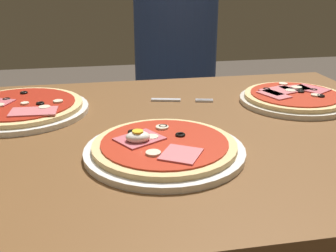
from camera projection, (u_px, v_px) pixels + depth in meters
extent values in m
cube|color=brown|center=(175.00, 137.00, 0.89)|extent=(1.11, 0.83, 0.04)
cylinder|color=#4A3018|center=(294.00, 188.00, 1.43)|extent=(0.07, 0.07, 0.70)
cylinder|color=white|center=(165.00, 151.00, 0.76)|extent=(0.29, 0.29, 0.01)
cylinder|color=#E5C17F|center=(165.00, 146.00, 0.75)|extent=(0.26, 0.26, 0.01)
cylinder|color=#B72D19|center=(165.00, 142.00, 0.75)|extent=(0.23, 0.23, 0.00)
torus|color=black|center=(163.00, 127.00, 0.81)|extent=(0.02, 0.02, 0.00)
torus|color=black|center=(180.00, 135.00, 0.78)|extent=(0.02, 0.02, 0.00)
torus|color=black|center=(133.00, 132.00, 0.79)|extent=(0.02, 0.02, 0.00)
cube|color=#C65B66|center=(140.00, 139.00, 0.76)|extent=(0.10, 0.09, 0.00)
cube|color=#D16B70|center=(181.00, 154.00, 0.69)|extent=(0.09, 0.09, 0.00)
cylinder|color=beige|center=(153.00, 153.00, 0.70)|extent=(0.03, 0.03, 0.00)
cylinder|color=beige|center=(152.00, 137.00, 0.76)|extent=(0.02, 0.02, 0.00)
cylinder|color=beige|center=(162.00, 127.00, 0.81)|extent=(0.03, 0.03, 0.00)
ellipsoid|color=white|center=(138.00, 137.00, 0.74)|extent=(0.04, 0.03, 0.02)
cylinder|color=yellow|center=(138.00, 132.00, 0.74)|extent=(0.02, 0.02, 0.00)
cylinder|color=silver|center=(294.00, 101.00, 1.05)|extent=(0.27, 0.27, 0.01)
cylinder|color=#E5C17F|center=(295.00, 96.00, 1.04)|extent=(0.25, 0.25, 0.01)
cylinder|color=#B72D19|center=(295.00, 94.00, 1.04)|extent=(0.22, 0.22, 0.00)
torus|color=black|center=(321.00, 96.00, 1.01)|extent=(0.02, 0.02, 0.00)
torus|color=black|center=(314.00, 90.00, 1.06)|extent=(0.02, 0.02, 0.00)
torus|color=black|center=(267.00, 89.00, 1.07)|extent=(0.02, 0.02, 0.00)
torus|color=black|center=(301.00, 91.00, 1.05)|extent=(0.02, 0.02, 0.00)
torus|color=black|center=(300.00, 91.00, 1.05)|extent=(0.02, 0.02, 0.00)
cube|color=#D16B70|center=(274.00, 95.00, 1.02)|extent=(0.07, 0.09, 0.00)
cube|color=#C65B66|center=(311.00, 89.00, 1.07)|extent=(0.09, 0.10, 0.00)
cube|color=#D16B70|center=(295.00, 88.00, 1.08)|extent=(0.07, 0.06, 0.00)
cube|color=#D16B70|center=(280.00, 91.00, 1.06)|extent=(0.10, 0.09, 0.00)
cylinder|color=beige|center=(283.00, 84.00, 1.12)|extent=(0.02, 0.02, 0.00)
cylinder|color=beige|center=(315.00, 95.00, 1.02)|extent=(0.02, 0.02, 0.00)
cylinder|color=beige|center=(297.00, 88.00, 1.08)|extent=(0.03, 0.03, 0.00)
cylinder|color=beige|center=(290.00, 91.00, 1.05)|extent=(0.03, 0.03, 0.00)
cylinder|color=white|center=(20.00, 110.00, 0.97)|extent=(0.31, 0.31, 0.01)
cylinder|color=#E5C17F|center=(20.00, 106.00, 0.97)|extent=(0.29, 0.29, 0.01)
cylinder|color=#A82314|center=(20.00, 103.00, 0.97)|extent=(0.25, 0.25, 0.00)
torus|color=black|center=(6.00, 99.00, 0.99)|extent=(0.02, 0.02, 0.00)
torus|color=black|center=(40.00, 103.00, 0.96)|extent=(0.02, 0.02, 0.00)
torus|color=black|center=(24.00, 93.00, 1.04)|extent=(0.02, 0.02, 0.00)
cube|color=#D16B70|center=(34.00, 111.00, 0.90)|extent=(0.10, 0.06, 0.00)
cylinder|color=beige|center=(25.00, 103.00, 0.96)|extent=(0.02, 0.02, 0.00)
cylinder|color=beige|center=(45.00, 107.00, 0.93)|extent=(0.03, 0.03, 0.00)
cylinder|color=beige|center=(58.00, 101.00, 0.97)|extent=(0.02, 0.02, 0.00)
cube|color=silver|center=(166.00, 100.00, 1.06)|extent=(0.08, 0.03, 0.00)
cube|color=silver|center=(204.00, 101.00, 1.05)|extent=(0.04, 0.01, 0.00)
cube|color=silver|center=(204.00, 101.00, 1.06)|extent=(0.04, 0.01, 0.00)
cube|color=silver|center=(204.00, 100.00, 1.06)|extent=(0.04, 0.01, 0.00)
cube|color=silver|center=(204.00, 100.00, 1.07)|extent=(0.04, 0.01, 0.00)
cylinder|color=black|center=(175.00, 171.00, 1.81)|extent=(0.29, 0.29, 0.46)
cylinder|color=navy|center=(175.00, 59.00, 1.64)|extent=(0.32, 0.32, 0.52)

